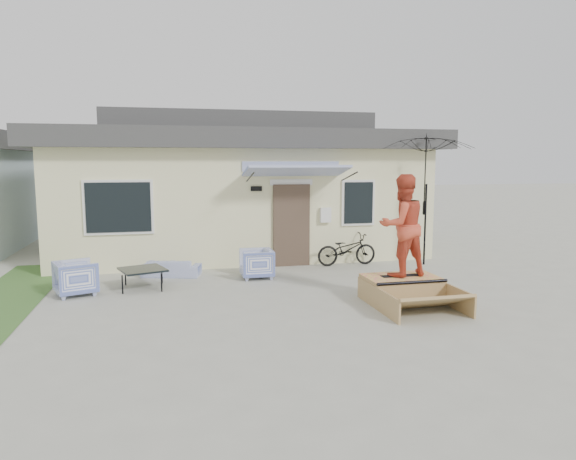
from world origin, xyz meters
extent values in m
plane|color=#9F9F91|center=(0.00, 0.00, 0.00)|extent=(90.00, 90.00, 0.00)
cube|color=beige|center=(0.00, 8.00, 1.50)|extent=(10.00, 7.00, 3.00)
cube|color=#373737|center=(0.00, 8.00, 3.25)|extent=(10.80, 7.80, 0.50)
cube|color=#373737|center=(0.00, 8.00, 3.80)|extent=(7.50, 4.50, 0.60)
cube|color=#4D3B2D|center=(1.00, 4.46, 1.05)|extent=(0.95, 0.08, 2.10)
cube|color=white|center=(-3.20, 4.47, 1.60)|extent=(1.60, 0.06, 1.30)
cube|color=white|center=(2.80, 4.47, 1.60)|extent=(0.90, 0.06, 1.20)
cube|color=#4A5DB0|center=(1.00, 3.95, 2.45)|extent=(2.50, 1.09, 0.29)
imported|color=#4A5DB0|center=(-2.02, 3.92, 0.26)|extent=(1.40, 0.73, 0.52)
imported|color=#4A5DB0|center=(-3.91, 2.57, 0.39)|extent=(0.93, 0.95, 0.77)
imported|color=#4A5DB0|center=(-0.11, 3.28, 0.37)|extent=(0.69, 0.73, 0.75)
cube|color=black|center=(-2.62, 2.84, 0.21)|extent=(1.10, 1.10, 0.43)
imported|color=black|center=(2.41, 4.22, 0.50)|extent=(1.60, 0.61, 1.01)
cylinder|color=black|center=(4.41, 3.85, 1.05)|extent=(0.05, 0.05, 2.10)
imported|color=black|center=(4.41, 3.85, 1.75)|extent=(2.79, 2.67, 0.90)
cube|color=black|center=(2.30, 0.76, 0.49)|extent=(0.78, 0.20, 0.05)
imported|color=#D34A2F|center=(2.30, 0.76, 1.49)|extent=(1.05, 0.87, 1.96)
camera|label=1|loc=(-2.03, -8.34, 2.69)|focal=32.37mm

